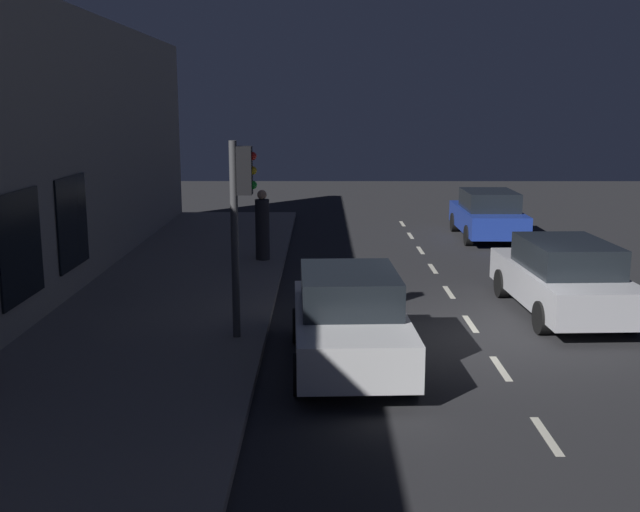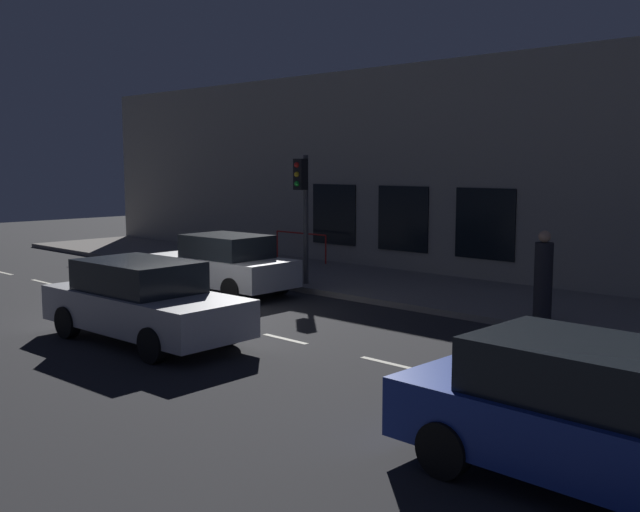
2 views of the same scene
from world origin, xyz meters
name	(u,v)px [view 2 (image 2 of 2)]	position (x,y,z in m)	size (l,w,h in m)	color
ground_plane	(178,314)	(0.00, 0.00, 0.00)	(60.00, 60.00, 0.00)	#28282B
sidewalk	(355,280)	(6.25, 0.00, 0.07)	(4.50, 32.00, 0.15)	gray
building_facade	(410,171)	(8.80, 0.00, 3.23)	(0.65, 32.00, 6.47)	gray
lane_centre_line	(204,320)	(0.00, -1.00, 0.00)	(0.12, 27.20, 0.01)	beige
traffic_light	(303,195)	(4.40, 0.32, 2.59)	(0.48, 0.32, 3.54)	#424244
parked_car_0	(595,417)	(-2.45, -10.90, 0.79)	(1.94, 4.40, 1.58)	#1E389E
parked_car_1	(224,264)	(2.51, 1.40, 0.79)	(2.03, 4.21, 1.58)	silver
parked_car_2	(143,301)	(-2.03, -1.73, 0.79)	(2.05, 4.63, 1.58)	#B7B7BC
pedestrian_0	(543,278)	(4.59, -6.71, 1.04)	(0.48, 0.48, 1.90)	#232328
red_railing	(301,239)	(7.88, 3.91, 0.89)	(0.05, 2.41, 0.97)	red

